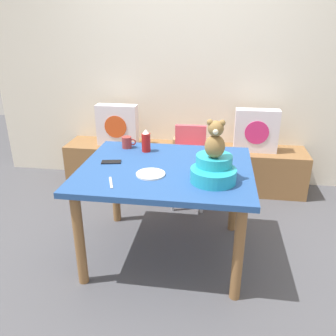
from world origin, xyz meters
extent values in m
plane|color=#4C4C51|center=(0.00, 0.00, 0.00)|extent=(8.00, 8.00, 0.00)
cube|color=silver|center=(0.00, 1.53, 1.30)|extent=(4.40, 0.10, 2.60)
cube|color=olive|center=(0.00, 1.26, 0.23)|extent=(2.60, 0.44, 0.46)
cube|color=silver|center=(-0.73, 1.24, 0.68)|extent=(0.44, 0.14, 0.44)
cylinder|color=#D84C1E|center=(-0.73, 1.17, 0.68)|extent=(0.24, 0.01, 0.24)
cube|color=silver|center=(0.75, 1.24, 0.68)|extent=(0.44, 0.14, 0.44)
cylinder|color=#E02D72|center=(0.75, 1.17, 0.68)|extent=(0.24, 0.01, 0.24)
cube|color=tan|center=(-0.01, 1.26, 0.51)|extent=(0.20, 0.14, 0.10)
cube|color=#264C8C|center=(0.00, 0.00, 0.72)|extent=(1.23, 1.03, 0.04)
cylinder|color=olive|center=(-0.53, -0.42, 0.35)|extent=(0.07, 0.07, 0.70)
cylinder|color=olive|center=(0.53, -0.42, 0.35)|extent=(0.07, 0.07, 0.70)
cylinder|color=olive|center=(-0.53, 0.42, 0.35)|extent=(0.07, 0.07, 0.70)
cylinder|color=olive|center=(0.53, 0.42, 0.35)|extent=(0.07, 0.07, 0.70)
cylinder|color=#D84C59|center=(0.10, 0.81, 0.51)|extent=(0.34, 0.34, 0.10)
cube|color=#D84C59|center=(0.10, 0.95, 0.67)|extent=(0.30, 0.06, 0.24)
cube|color=white|center=(0.11, 0.63, 0.58)|extent=(0.30, 0.21, 0.02)
cylinder|color=silver|center=(-0.04, 0.67, 0.23)|extent=(0.03, 0.03, 0.46)
cylinder|color=silver|center=(0.24, 0.67, 0.23)|extent=(0.03, 0.03, 0.46)
cylinder|color=silver|center=(-0.04, 0.95, 0.23)|extent=(0.03, 0.03, 0.46)
cylinder|color=silver|center=(0.24, 0.95, 0.23)|extent=(0.03, 0.03, 0.46)
cylinder|color=#23A3B8|center=(0.34, -0.20, 0.79)|extent=(0.30, 0.30, 0.09)
cylinder|color=#23A3B8|center=(0.34, -0.14, 0.86)|extent=(0.24, 0.24, 0.07)
ellipsoid|color=olive|center=(0.34, -0.18, 0.97)|extent=(0.13, 0.11, 0.15)
sphere|color=olive|center=(0.34, -0.18, 1.09)|extent=(0.10, 0.10, 0.10)
sphere|color=beige|center=(0.34, -0.22, 1.08)|extent=(0.04, 0.04, 0.04)
sphere|color=olive|center=(0.30, -0.18, 1.13)|extent=(0.04, 0.04, 0.04)
sphere|color=olive|center=(0.38, -0.18, 1.13)|extent=(0.04, 0.04, 0.04)
cylinder|color=red|center=(-0.21, 0.30, 0.81)|extent=(0.07, 0.07, 0.15)
cone|color=white|center=(-0.21, 0.30, 0.91)|extent=(0.06, 0.06, 0.03)
cylinder|color=#9E332D|center=(-0.38, 0.37, 0.79)|extent=(0.08, 0.08, 0.09)
torus|color=#9E332D|center=(-0.33, 0.37, 0.79)|extent=(0.06, 0.01, 0.06)
cylinder|color=white|center=(-0.08, -0.16, 0.75)|extent=(0.20, 0.20, 0.01)
cube|color=black|center=(-0.42, 0.03, 0.74)|extent=(0.15, 0.10, 0.01)
cube|color=silver|center=(-0.31, -0.32, 0.74)|extent=(0.07, 0.16, 0.01)
camera|label=1|loc=(0.35, -2.27, 1.69)|focal=36.90mm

